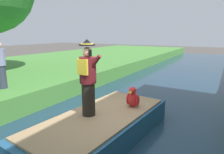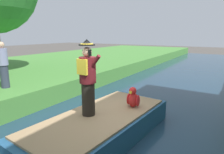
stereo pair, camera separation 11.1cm
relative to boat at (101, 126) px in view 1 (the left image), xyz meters
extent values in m
plane|color=#4C4742|center=(0.00, 0.19, -0.40)|extent=(80.00, 80.00, 0.00)
cube|color=#1E384C|center=(0.00, 0.19, -0.35)|extent=(5.58, 48.00, 0.10)
cube|color=#23517A|center=(0.00, 0.00, -0.02)|extent=(2.10, 4.32, 0.56)
cube|color=#997A56|center=(0.00, 0.00, 0.28)|extent=(1.93, 3.97, 0.05)
cylinder|color=black|center=(-0.25, -0.15, 0.72)|extent=(0.32, 0.32, 0.82)
cylinder|color=#561419|center=(-0.25, -0.15, 1.44)|extent=(0.40, 0.40, 0.62)
cube|color=gold|center=(-0.25, -0.34, 1.54)|extent=(0.28, 0.06, 0.36)
sphere|color=#DBA884|center=(-0.25, -0.15, 1.86)|extent=(0.23, 0.23, 0.23)
cylinder|color=black|center=(-0.25, -0.15, 2.03)|extent=(0.38, 0.38, 0.03)
cone|color=black|center=(-0.25, -0.15, 2.10)|extent=(0.26, 0.26, 0.12)
cylinder|color=gold|center=(-0.25, -0.15, 2.05)|extent=(0.29, 0.29, 0.02)
cylinder|color=#561419|center=(-0.03, -0.19, 1.62)|extent=(0.38, 0.09, 0.43)
cube|color=black|center=(-0.12, -0.21, 1.85)|extent=(0.03, 0.08, 0.15)
ellipsoid|color=red|center=(0.45, 0.92, 0.51)|extent=(0.26, 0.32, 0.40)
sphere|color=red|center=(0.45, 0.88, 0.78)|extent=(0.20, 0.20, 0.20)
cone|color=yellow|center=(0.45, 0.78, 0.77)|extent=(0.09, 0.09, 0.09)
ellipsoid|color=red|center=(0.31, 0.92, 0.51)|extent=(0.08, 0.20, 0.32)
ellipsoid|color=red|center=(0.59, 0.92, 0.51)|extent=(0.08, 0.20, 0.32)
cylinder|color=#33384C|center=(-4.07, -0.04, 0.81)|extent=(0.28, 0.28, 0.80)
cylinder|color=#888AB2|center=(-4.07, -0.04, 1.50)|extent=(0.34, 0.34, 0.58)
camera|label=1|loc=(2.59, -3.79, 2.29)|focal=31.62mm
camera|label=2|loc=(2.69, -3.73, 2.29)|focal=31.62mm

